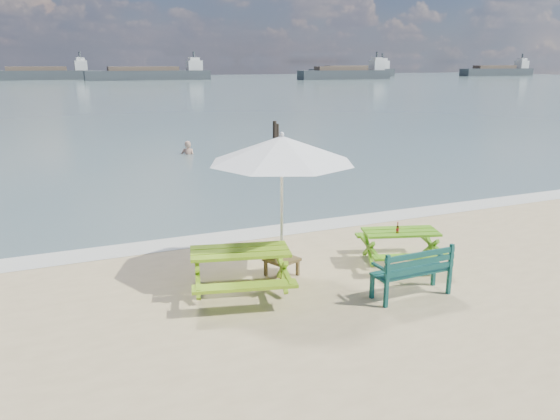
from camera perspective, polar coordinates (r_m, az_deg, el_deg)
name	(u,v)px	position (r m, az deg, el deg)	size (l,w,h in m)	color
sea	(74,89)	(92.54, -20.76, 11.78)	(300.00, 300.00, 0.00)	slate
foam_strip	(267,232)	(13.48, -1.32, -2.27)	(22.00, 0.90, 0.01)	silver
picnic_table_left	(240,273)	(9.89, -4.15, -6.55)	(2.16, 2.30, 0.83)	#7EAD1A
picnic_table_right	(400,248)	(11.56, 12.41, -3.90)	(1.94, 2.05, 0.72)	#569917
park_bench	(411,281)	(10.09, 13.51, -7.24)	(1.48, 0.54, 0.90)	#0F413C
side_table	(282,266)	(10.74, 0.18, -5.90)	(0.72, 0.72, 0.36)	brown
patio_umbrella	(282,149)	(10.14, 0.19, 6.35)	(3.62, 3.62, 2.75)	silver
beer_bottle	(397,229)	(11.25, 12.18, -2.00)	(0.06, 0.06, 0.23)	#8C5114
swimmer	(188,160)	(25.32, -9.56, 5.21)	(0.75, 0.64, 1.73)	tan
mooring_pilings	(276,135)	(27.93, -0.45, 7.83)	(0.58, 0.78, 1.41)	black
cargo_ships	(294,73)	(141.72, 1.46, 14.08)	(146.33, 28.80, 4.40)	#363D40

